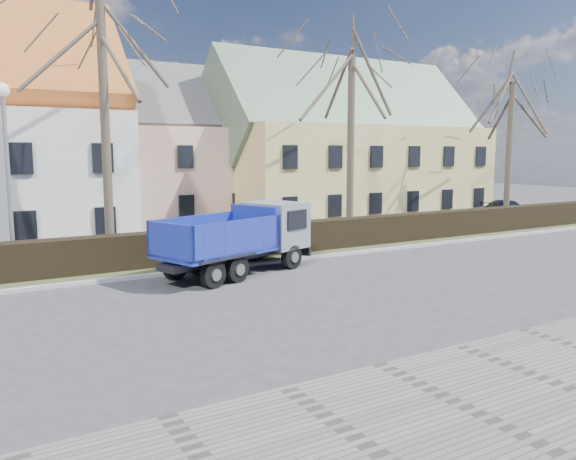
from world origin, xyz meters
TOP-DOWN VIEW (x-y plane):
  - ground at (0.00, 0.00)m, footprint 120.00×120.00m
  - sidewalk_near at (0.00, -8.50)m, footprint 80.00×5.00m
  - curb_far at (0.00, 4.60)m, footprint 80.00×0.30m
  - grass_strip at (0.00, 6.20)m, footprint 80.00×3.00m
  - hedge at (0.00, 6.00)m, footprint 60.00×0.90m
  - building_pink at (4.00, 20.00)m, footprint 10.80×8.80m
  - building_yellow at (16.00, 17.00)m, footprint 18.80×10.80m
  - tree_1 at (-2.00, 8.50)m, footprint 9.20×9.20m
  - tree_2 at (10.00, 8.50)m, footprint 8.00×8.00m
  - tree_3 at (22.00, 8.50)m, footprint 7.60×7.60m
  - dump_truck at (1.10, 3.47)m, footprint 6.76×4.37m
  - streetlight at (-5.65, 7.00)m, footprint 0.53×0.53m
  - parked_car_b at (23.81, 9.92)m, footprint 4.69×2.82m

SIDE VIEW (x-z plane):
  - ground at x=0.00m, z-range 0.00..0.00m
  - sidewalk_near at x=0.00m, z-range 0.00..0.08m
  - grass_strip at x=0.00m, z-range 0.00..0.10m
  - curb_far at x=0.00m, z-range 0.00..0.12m
  - parked_car_b at x=23.81m, z-range 0.00..1.27m
  - hedge at x=0.00m, z-range 0.00..1.30m
  - dump_truck at x=1.10m, z-range 0.00..2.53m
  - streetlight at x=-5.65m, z-range 0.00..6.74m
  - building_pink at x=4.00m, z-range 0.00..8.00m
  - building_yellow at x=16.00m, z-range 0.00..8.50m
  - tree_3 at x=22.00m, z-range 0.00..10.45m
  - tree_2 at x=10.00m, z-range 0.00..11.00m
  - tree_1 at x=-2.00m, z-range 0.00..12.65m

